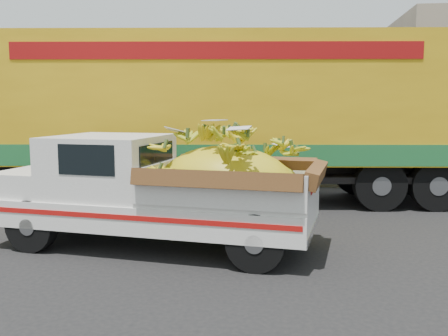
# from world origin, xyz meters

# --- Properties ---
(ground) EXTENTS (100.00, 100.00, 0.00)m
(ground) POSITION_xyz_m (0.00, 0.00, 0.00)
(ground) COLOR black
(ground) RESTS_ON ground
(curb) EXTENTS (60.00, 0.25, 0.15)m
(curb) POSITION_xyz_m (0.00, 5.96, 0.07)
(curb) COLOR gray
(curb) RESTS_ON ground
(sidewalk) EXTENTS (60.00, 4.00, 0.14)m
(sidewalk) POSITION_xyz_m (0.00, 8.06, 0.07)
(sidewalk) COLOR gray
(sidewalk) RESTS_ON ground
(building_left) EXTENTS (18.00, 6.00, 5.00)m
(building_left) POSITION_xyz_m (-8.00, 13.96, 2.50)
(building_left) COLOR gray
(building_left) RESTS_ON ground
(pickup_truck) EXTENTS (5.24, 2.54, 1.76)m
(pickup_truck) POSITION_xyz_m (0.58, -0.41, 0.95)
(pickup_truck) COLOR black
(pickup_truck) RESTS_ON ground
(semi_trailer) EXTENTS (12.04, 3.83, 3.80)m
(semi_trailer) POSITION_xyz_m (0.69, 3.51, 2.12)
(semi_trailer) COLOR black
(semi_trailer) RESTS_ON ground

